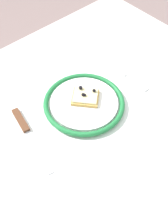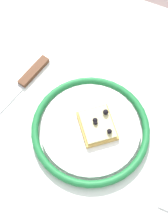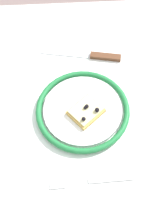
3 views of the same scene
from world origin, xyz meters
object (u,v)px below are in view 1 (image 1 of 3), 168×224
(plate, at_px, (83,102))
(pizza_slice_near, at_px, (85,97))
(knife, at_px, (25,128))
(dining_table, at_px, (95,114))
(fork, at_px, (124,75))

(plate, distance_m, pizza_slice_near, 0.02)
(pizza_slice_near, xyz_separation_m, knife, (0.20, -0.04, -0.02))
(plate, bearing_deg, knife, -12.67)
(pizza_slice_near, bearing_deg, plate, 19.15)
(dining_table, bearing_deg, plate, -4.14)
(pizza_slice_near, relative_size, knife, 0.44)
(fork, bearing_deg, plate, 1.87)
(fork, bearing_deg, knife, -5.45)
(knife, distance_m, fork, 0.37)
(plate, distance_m, knife, 0.19)
(knife, bearing_deg, pizza_slice_near, 169.26)
(fork, bearing_deg, pizza_slice_near, 0.62)
(dining_table, distance_m, knife, 0.25)
(dining_table, xyz_separation_m, pizza_slice_near, (0.04, -0.01, 0.11))
(plate, height_order, pizza_slice_near, pizza_slice_near)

